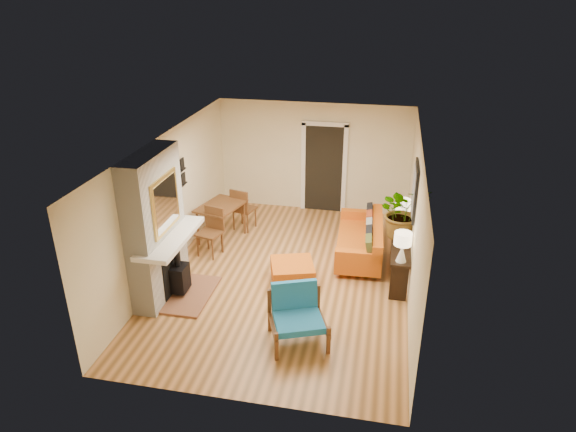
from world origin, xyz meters
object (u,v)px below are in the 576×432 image
Objects in this scene: sofa at (363,240)px; ottoman at (292,271)px; lamp_near at (403,244)px; houseplant at (403,212)px; blue_chair at (297,312)px; lamp_far at (403,209)px; console_table at (400,248)px; dining_table at (224,213)px.

sofa is 2.18× the size of ottoman.
houseplant reaches higher than lamp_near.
sofa is 1.73m from lamp_near.
blue_chair is 2.19m from lamp_near.
lamp_far reaches higher than blue_chair.
lamp_far is (0.00, 0.70, 0.49)m from console_table.
dining_table is 3.67m from lamp_far.
sofa is 3.82× the size of lamp_near.
blue_chair is 3.34m from lamp_far.
console_table is at bearing -11.73° from dining_table.
ottoman is 2.30m from houseplant.
sofa is 1.76m from ottoman.
blue_chair is 2.94m from houseplant.
ottoman is 0.88× the size of blue_chair.
lamp_far is (1.91, 1.33, 0.84)m from ottoman.
dining_table is 1.85× the size of houseplant.
houseplant is at bearing -8.75° from dining_table.
dining_table reaches higher than sofa.
lamp_near is 1.46m from lamp_far.
lamp_near is 0.54× the size of houseplant.
houseplant is (1.90, 0.82, 1.01)m from ottoman.
sofa is 2.98m from blue_chair.
lamp_near and lamp_far have the same top height.
lamp_far is at bearing 88.87° from houseplant.
console_table is (3.64, -0.76, -0.06)m from dining_table.
sofa is 1.21m from houseplant.
houseplant is at bearing 90.60° from lamp_near.
blue_chair is 1.98× the size of lamp_near.
houseplant is (-0.01, -0.51, 0.17)m from lamp_far.
ottoman is 0.94× the size of houseplant.
ottoman is 2.04m from console_table.
dining_table is (-2.11, 2.96, 0.17)m from blue_chair.
sofa is at bearing 137.18° from console_table.
dining_table is 3.44× the size of lamp_near.
dining_table is 3.44× the size of lamp_far.
dining_table reaches higher than blue_chair.
sofa is 0.99m from console_table.
console_table is 1.84× the size of houseplant.
dining_table is at bearing 177.97° from sofa.
houseplant reaches higher than dining_table.
lamp_far is at bearing -0.85° from dining_table.
ottoman is 0.51× the size of console_table.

